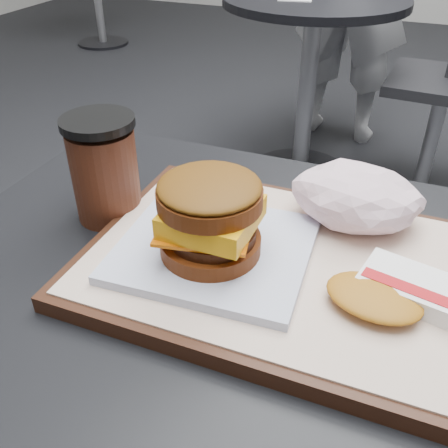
% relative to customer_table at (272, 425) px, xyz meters
% --- Properties ---
extents(customer_table, '(0.80, 0.60, 0.77)m').
position_rel_customer_table_xyz_m(customer_table, '(0.00, 0.00, 0.00)').
color(customer_table, '#A5A5AA').
rests_on(customer_table, ground).
extents(serving_tray, '(0.38, 0.28, 0.02)m').
position_rel_customer_table_xyz_m(serving_tray, '(-0.03, 0.05, 0.20)').
color(serving_tray, black).
rests_on(serving_tray, customer_table).
extents(breakfast_sandwich, '(0.20, 0.18, 0.09)m').
position_rel_customer_table_xyz_m(breakfast_sandwich, '(-0.08, 0.03, 0.24)').
color(breakfast_sandwich, white).
rests_on(breakfast_sandwich, serving_tray).
extents(hash_brown, '(0.13, 0.10, 0.02)m').
position_rel_customer_table_xyz_m(hash_brown, '(0.09, 0.03, 0.22)').
color(hash_brown, white).
rests_on(hash_brown, serving_tray).
extents(crumpled_wrapper, '(0.14, 0.11, 0.06)m').
position_rel_customer_table_xyz_m(crumpled_wrapper, '(0.04, 0.14, 0.24)').
color(crumpled_wrapper, white).
rests_on(crumpled_wrapper, serving_tray).
extents(coffee_cup, '(0.08, 0.08, 0.12)m').
position_rel_customer_table_xyz_m(coffee_cup, '(-0.24, 0.08, 0.25)').
color(coffee_cup, '#3D1A0E').
rests_on(coffee_cup, customer_table).
extents(neighbor_table, '(0.70, 0.70, 0.75)m').
position_rel_customer_table_xyz_m(neighbor_table, '(-0.35, 1.65, -0.03)').
color(neighbor_table, black).
rests_on(neighbor_table, ground).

